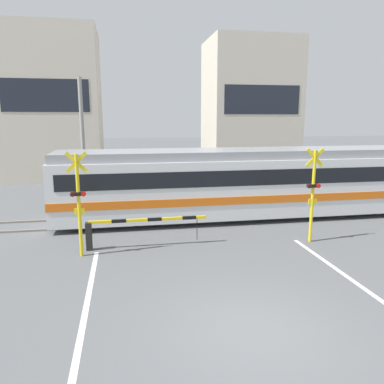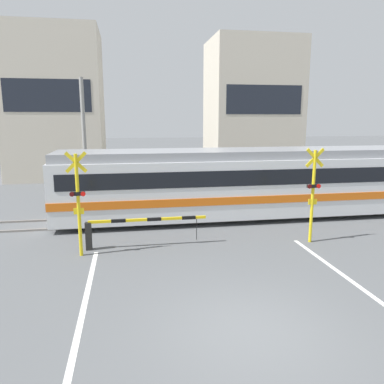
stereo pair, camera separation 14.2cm
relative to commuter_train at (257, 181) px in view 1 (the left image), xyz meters
name	(u,v)px [view 1 (the left image)]	position (x,y,z in m)	size (l,w,h in m)	color
ground_plane	(253,331)	(-3.34, -9.02, -1.64)	(160.00, 160.00, 0.00)	#56595B
rail_track_near	(187,223)	(-3.34, -0.72, -1.60)	(50.00, 0.10, 0.08)	gray
rail_track_far	(182,214)	(-3.34, 0.72, -1.60)	(50.00, 0.10, 0.08)	gray
road_stripe_left	(82,329)	(-6.88, -8.31, -1.63)	(0.14, 9.40, 0.01)	white
road_stripe_right	(381,301)	(0.20, -8.31, -1.63)	(0.14, 9.40, 0.01)	white
commuter_train	(257,181)	(0.00, 0.00, 0.00)	(17.71, 3.00, 3.05)	silver
crossing_barrier_near	(124,227)	(-5.96, -3.31, -0.89)	(4.14, 0.20, 1.02)	black
crossing_barrier_far	(222,187)	(-0.72, 3.32, -0.89)	(4.14, 0.20, 1.02)	black
crossing_signal_left	(79,200)	(-7.33, -3.83, 0.24)	(0.68, 0.15, 3.39)	yellow
crossing_signal_right	(313,191)	(0.65, -3.83, 0.24)	(0.68, 0.15, 3.39)	yellow
pedestrian	(143,181)	(-4.85, 5.23, -0.74)	(0.38, 0.22, 1.56)	brown
building_left_of_street	(53,105)	(-10.82, 13.60, 3.70)	(6.67, 5.57, 10.68)	beige
building_right_of_street	(250,108)	(4.21, 13.60, 3.57)	(6.82, 5.57, 10.41)	beige
utility_pole_streetside	(83,139)	(-8.08, 5.82, 1.66)	(0.22, 0.22, 6.58)	gray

